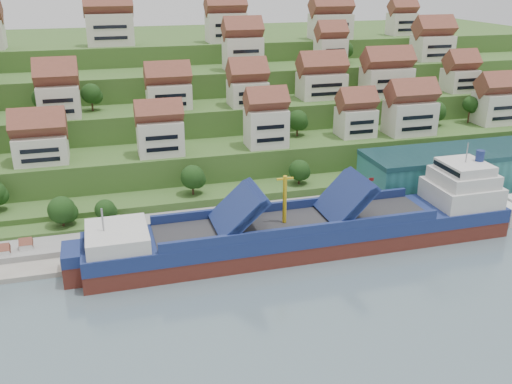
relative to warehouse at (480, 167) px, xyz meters
name	(u,v)px	position (x,y,z in m)	size (l,w,h in m)	color
ground	(306,250)	(-52.00, -17.00, -7.20)	(300.00, 300.00, 0.00)	slate
quay	(364,207)	(-32.00, -2.00, -6.10)	(180.00, 14.00, 2.20)	gray
pebble_beach	(7,257)	(-110.00, -5.00, -6.70)	(45.00, 20.00, 1.00)	gray
hillside	(207,95)	(-52.00, 86.55, 3.46)	(260.00, 128.00, 31.00)	#2D4C1E
hillside_village	(242,78)	(-49.83, 43.50, 17.14)	(160.02, 61.86, 29.47)	beige
hillside_trees	(198,134)	(-66.42, 23.18, 7.34)	(143.75, 62.83, 30.33)	#1B3E14
warehouse	(480,167)	(0.00, 0.00, 0.00)	(60.00, 15.00, 10.00)	#266969
flagpole	(368,192)	(-33.89, -7.00, -0.32)	(1.28, 0.16, 8.00)	gray
cargo_ship	(316,231)	(-49.74, -16.26, -3.60)	(86.69, 13.75, 19.33)	#532119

